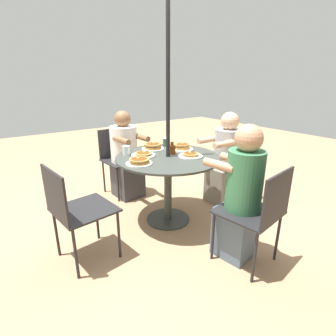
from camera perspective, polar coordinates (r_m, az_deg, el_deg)
The scene contains 18 objects.
ground_plane at distance 3.05m, azimuth 0.00°, elevation -11.06°, with size 12.00×12.00×0.00m, color tan.
patio_table at distance 2.80m, azimuth 0.00°, elevation -0.25°, with size 1.10×1.10×0.75m.
umbrella_pole at distance 2.66m, azimuth 0.00°, elevation 12.86°, with size 0.04×0.04×2.49m, color black.
patio_chair_north at distance 3.66m, azimuth -10.61°, elevation 2.66°, with size 0.50×0.50×0.88m.
diner_north at distance 3.51m, azimuth -9.20°, elevation 2.08°, with size 0.38×0.54×1.14m.
patio_chair_east at distance 2.31m, azimuth -19.75°, elevation -8.10°, with size 0.52×0.52×0.88m.
patio_chair_south at distance 2.26m, azimuth 19.05°, elevation -8.67°, with size 0.53×0.53×0.88m.
diner_south at distance 2.31m, azimuth 15.45°, elevation -6.38°, with size 0.36×0.49×1.20m.
patio_chair_west at distance 3.50m, azimuth 14.31°, elevation 1.65°, with size 0.47×0.47×0.88m.
diner_west at distance 3.37m, azimuth 12.35°, elevation 1.30°, with size 0.54×0.35×1.15m.
pancake_plate_a at distance 2.75m, azimuth 4.91°, elevation 2.81°, with size 0.25×0.25×0.05m.
pancake_plate_b at distance 2.51m, azimuth -6.27°, elevation 1.40°, with size 0.25×0.25×0.07m.
pancake_plate_c at distance 3.02m, azimuth -3.34°, elevation 4.64°, with size 0.25×0.25×0.08m.
pancake_plate_d at distance 2.77m, azimuth -5.39°, elevation 2.93°, with size 0.25×0.25×0.05m.
pancake_plate_e at distance 3.01m, azimuth 3.08°, elevation 4.53°, with size 0.25×0.25×0.08m.
syrup_bottle at distance 2.83m, azimuth 0.88°, elevation 4.09°, with size 0.10×0.08×0.14m.
coffee_cup at distance 3.18m, azimuth -0.34°, elevation 5.74°, with size 0.09×0.09×0.10m.
drinking_glass_a at distance 2.82m, azimuth -9.09°, elevation 3.77°, with size 0.08×0.08×0.10m, color silver.
Camera 1 is at (1.54, 2.15, 1.53)m, focal length 28.00 mm.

